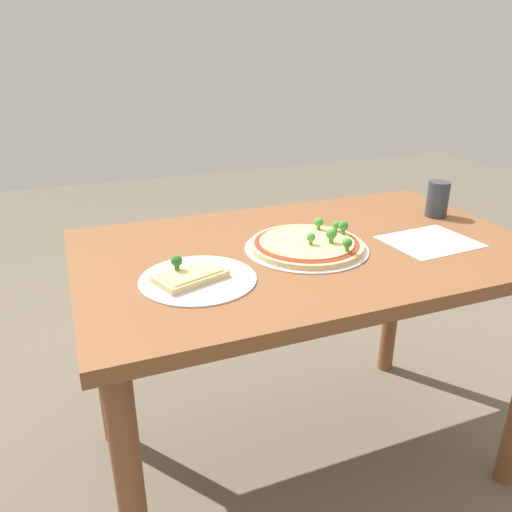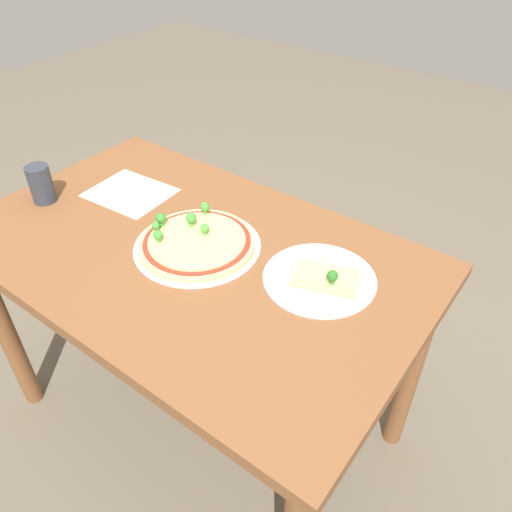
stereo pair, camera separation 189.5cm
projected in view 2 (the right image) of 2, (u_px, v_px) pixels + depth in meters
ground_plane at (207, 416)px, 1.79m from camera, size 8.00×8.00×0.00m
dining_table at (192, 278)px, 1.38m from camera, size 1.25×0.76×0.76m
pizza_tray_whole at (196, 242)px, 1.31m from camera, size 0.34×0.34×0.06m
pizza_tray_slice at (323, 278)px, 1.21m from camera, size 0.28×0.28×0.06m
drinking_cup at (41, 184)px, 1.46m from camera, size 0.07×0.07×0.11m
paper_menu at (130, 193)px, 1.53m from camera, size 0.25×0.21×0.00m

